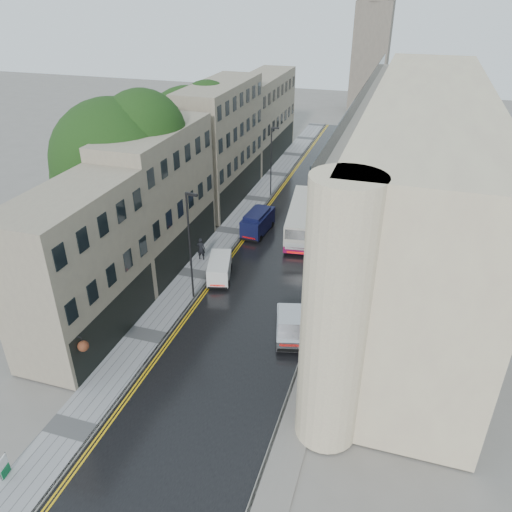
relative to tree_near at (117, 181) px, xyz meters
The scene contains 17 objects.
ground 24.59m from the tree_near, 57.99° to the right, with size 200.00×200.00×0.00m, color slate.
road 16.14m from the tree_near, 30.96° to the left, with size 9.00×85.00×0.02m, color black.
left_sidewalk 12.16m from the tree_near, 48.44° to the left, with size 2.70×85.00×0.12m, color gray.
right_sidewalk 20.59m from the tree_near, 22.73° to the left, with size 1.80×85.00×0.12m, color slate.
old_shop_row 10.50m from the tree_near, 73.04° to the left, with size 4.50×56.00×12.00m, color gray, non-canonical shape.
modern_block 23.58m from the tree_near, 14.74° to the left, with size 8.00×40.00×14.00m, color beige, non-canonical shape.
tree_near is the anchor object (origin of this frame).
tree_far 13.02m from the tree_near, 88.68° to the left, with size 9.24×9.24×12.46m, color black, non-canonical shape.
cream_bus 15.05m from the tree_near, 28.01° to the left, with size 2.27×9.99×2.72m, color beige, non-canonical shape.
white_lorry 22.24m from the tree_near, 47.54° to the left, with size 2.30×7.68×4.03m, color silver, non-canonical shape.
silver_hatchback 18.22m from the tree_near, 26.70° to the right, with size 1.90×4.34×1.63m, color #A6A6AA, non-canonical shape.
white_van 10.52m from the tree_near, 14.72° to the right, with size 1.62×3.78×1.71m, color silver, non-canonical shape.
navy_van 11.98m from the tree_near, 38.61° to the left, with size 1.81×4.51×2.30m, color #0E1133, non-canonical shape.
pedestrian 8.63m from the tree_near, 14.26° to the left, with size 0.72×0.47×1.97m, color black.
lamp_post_near 9.13m from the tree_near, 26.68° to the right, with size 0.93×0.21×8.28m, color black, non-canonical shape.
lamp_post_far 19.12m from the tree_near, 65.58° to the left, with size 0.84×0.19×7.44m, color black, non-canonical shape.
estate_sign 22.35m from the tree_near, 75.29° to the right, with size 0.08×0.66×1.10m, color silver, non-canonical shape.
Camera 1 is at (9.04, -12.28, 20.77)m, focal length 35.00 mm.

